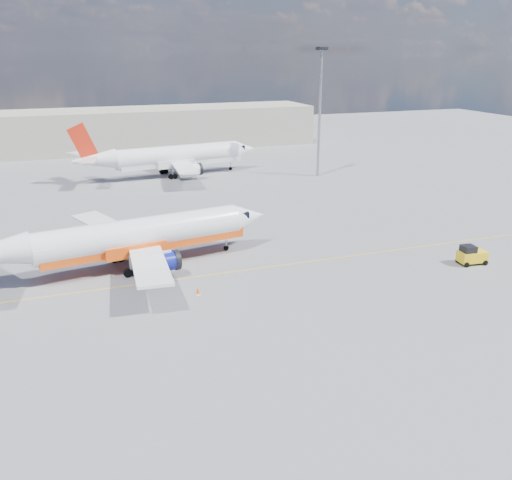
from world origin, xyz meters
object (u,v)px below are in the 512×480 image
object	(u,v)px
main_jet	(131,237)
gse_tug	(471,255)
traffic_cone	(198,291)
second_jet	(173,157)

from	to	relation	value
main_jet	gse_tug	bearing A→B (deg)	-27.70
gse_tug	traffic_cone	distance (m)	26.31
main_jet	gse_tug	size ratio (longest dim) A/B	10.78
gse_tug	second_jet	bearing A→B (deg)	115.45
main_jet	second_jet	size ratio (longest dim) A/B	0.96
main_jet	traffic_cone	world-z (taller)	main_jet
main_jet	traffic_cone	distance (m)	9.51
main_jet	traffic_cone	bearing A→B (deg)	-72.23
main_jet	traffic_cone	size ratio (longest dim) A/B	49.20
gse_tug	main_jet	bearing A→B (deg)	166.64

